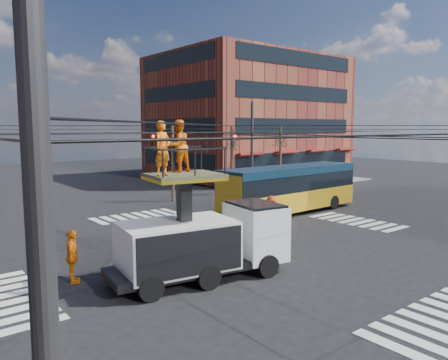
% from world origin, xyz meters
% --- Properties ---
extents(ground, '(120.00, 120.00, 0.00)m').
position_xyz_m(ground, '(0.00, 0.00, 0.00)').
color(ground, black).
rests_on(ground, ground).
extents(sidewalk_ne, '(18.00, 18.00, 0.12)m').
position_xyz_m(sidewalk_ne, '(21.00, 21.00, 0.06)').
color(sidewalk_ne, slate).
rests_on(sidewalk_ne, ground).
extents(crosswalks, '(22.40, 22.40, 0.02)m').
position_xyz_m(crosswalks, '(0.00, 0.00, 0.01)').
color(crosswalks, silver).
rests_on(crosswalks, ground).
extents(building_ne, '(20.06, 16.06, 14.00)m').
position_xyz_m(building_ne, '(21.98, 23.98, 7.00)').
color(building_ne, maroon).
rests_on(building_ne, ground).
extents(overhead_network, '(24.24, 24.24, 8.00)m').
position_xyz_m(overhead_network, '(-0.07, 0.40, 4.29)').
color(overhead_network, '#2D2D30').
rests_on(overhead_network, ground).
extents(tree_a, '(2.00, 2.00, 6.00)m').
position_xyz_m(tree_a, '(5.00, 13.50, 4.63)').
color(tree_a, '#382B21').
rests_on(tree_a, ground).
extents(tree_b, '(2.00, 2.00, 6.00)m').
position_xyz_m(tree_b, '(11.00, 13.50, 4.63)').
color(tree_b, '#382B21').
rests_on(tree_b, ground).
extents(tree_c, '(2.00, 2.00, 6.00)m').
position_xyz_m(tree_c, '(17.00, 13.50, 4.63)').
color(tree_c, '#382B21').
rests_on(tree_c, ground).
extents(utility_truck, '(7.27, 3.48, 6.11)m').
position_xyz_m(utility_truck, '(-3.46, -2.41, 2.03)').
color(utility_truck, black).
rests_on(utility_truck, ground).
extents(city_bus, '(11.35, 3.04, 3.20)m').
position_xyz_m(city_bus, '(8.79, 4.55, 1.72)').
color(city_bus, '#C69012').
rests_on(city_bus, ground).
extents(traffic_cone, '(0.36, 0.36, 0.70)m').
position_xyz_m(traffic_cone, '(-4.86, -1.91, 0.35)').
color(traffic_cone, '#F65F0A').
rests_on(traffic_cone, ground).
extents(worker_ground, '(0.89, 1.28, 2.02)m').
position_xyz_m(worker_ground, '(-7.63, 0.18, 1.01)').
color(worker_ground, orange).
rests_on(worker_ground, ground).
extents(flagger, '(0.75, 1.21, 1.80)m').
position_xyz_m(flagger, '(4.98, 2.42, 0.90)').
color(flagger, '#F23D0F').
rests_on(flagger, ground).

